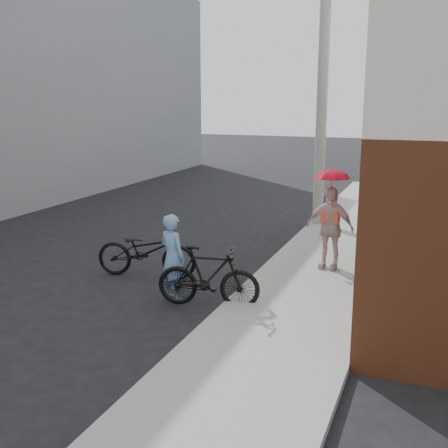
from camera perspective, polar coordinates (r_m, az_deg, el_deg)
The scene contains 11 objects.
ground at distance 10.27m, azimuth -3.68°, elevation -7.01°, with size 80.00×80.00×0.00m, color black.
sidewalk at distance 11.46m, azimuth 10.22°, elevation -4.74°, with size 2.20×24.00×0.12m, color #969690.
curb at distance 11.71m, azimuth 4.63°, elevation -4.18°, with size 0.12×24.00×0.12m, color #9E9E99.
utility_pole at distance 15.05m, azimuth 9.94°, elevation 12.75°, with size 0.28×0.28×7.00m, color #9E9E99.
officer at distance 9.71m, azimuth -5.25°, elevation -3.44°, with size 0.56×0.37×1.54m, color #7098C7.
bike_left at distance 11.11m, azimuth -7.90°, elevation -2.72°, with size 0.70×2.00×1.05m, color black.
bike_right at distance 9.46m, azimuth -1.60°, elevation -5.38°, with size 0.49×1.75×1.05m, color black.
kimono_woman at distance 11.28m, azimuth 10.68°, elevation -0.38°, with size 0.97×0.40×1.65m, color beige.
parasol at distance 11.08m, azimuth 10.93°, elevation 5.33°, with size 0.70×0.70×0.61m, color red.
planter at distance 11.44m, azimuth 14.84°, elevation -4.15°, with size 0.39×0.39×0.21m, color black.
potted_plant at distance 11.33m, azimuth 14.96°, elevation -2.18°, with size 0.55×0.47×0.61m, color #2D7032.
Camera 1 is at (4.08, -8.75, 3.49)m, focal length 45.00 mm.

